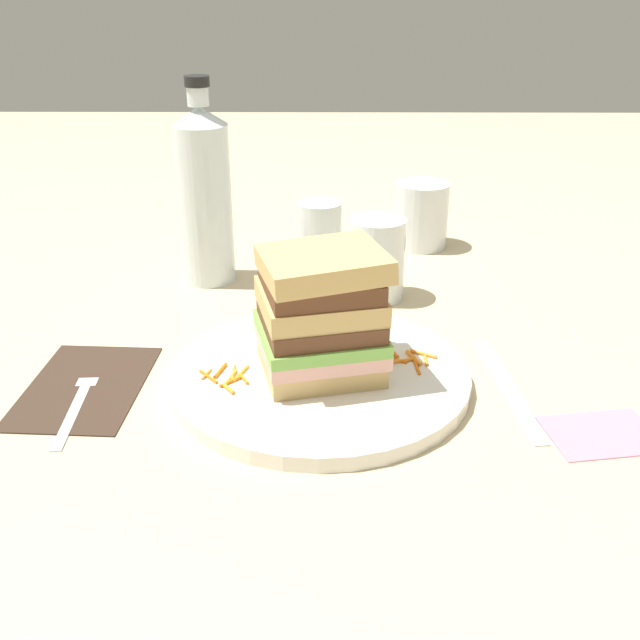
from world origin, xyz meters
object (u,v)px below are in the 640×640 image
at_px(water_bottle, 205,194).
at_px(napkin_pink, 602,434).
at_px(knife, 511,390).
at_px(empty_tumbler_0, 421,215).
at_px(main_plate, 320,376).
at_px(empty_tumbler_1, 320,235).
at_px(sandwich, 320,314).
at_px(juice_glass, 376,262).
at_px(fork, 79,395).
at_px(napkin_dark, 85,386).

height_order(water_bottle, napkin_pink, water_bottle).
bearing_deg(knife, empty_tumbler_0, 95.78).
xyz_separation_m(main_plate, empty_tumbler_0, (0.15, 0.41, 0.04)).
bearing_deg(empty_tumbler_1, napkin_pink, -58.10).
relative_size(sandwich, empty_tumbler_0, 1.45).
distance_m(knife, empty_tumbler_0, 0.43).
xyz_separation_m(main_plate, empty_tumbler_1, (-0.00, 0.32, 0.04)).
xyz_separation_m(sandwich, juice_glass, (0.07, 0.22, -0.03)).
distance_m(fork, empty_tumbler_1, 0.42).
xyz_separation_m(sandwich, knife, (0.19, -0.01, -0.08)).
xyz_separation_m(main_plate, napkin_dark, (-0.23, -0.01, -0.01)).
bearing_deg(knife, napkin_pink, -48.81).
bearing_deg(napkin_pink, napkin_dark, 170.74).
height_order(water_bottle, empty_tumbler_1, water_bottle).
bearing_deg(empty_tumbler_1, fork, -122.93).
distance_m(knife, water_bottle, 0.46).
height_order(empty_tumbler_0, napkin_pink, empty_tumbler_0).
bearing_deg(fork, juice_glass, 39.55).
relative_size(main_plate, juice_glass, 2.92).
distance_m(knife, napkin_pink, 0.10).
bearing_deg(sandwich, fork, -172.13).
distance_m(napkin_dark, empty_tumbler_1, 0.41).
bearing_deg(napkin_dark, sandwich, 2.43).
relative_size(water_bottle, empty_tumbler_1, 2.85).
distance_m(main_plate, fork, 0.23).
bearing_deg(fork, knife, 2.35).
relative_size(fork, juice_glass, 1.62).
bearing_deg(juice_glass, knife, -62.63).
xyz_separation_m(sandwich, napkin_dark, (-0.23, -0.01, -0.08)).
xyz_separation_m(knife, water_bottle, (-0.34, 0.29, 0.11)).
height_order(main_plate, napkin_dark, main_plate).
distance_m(main_plate, juice_glass, 0.23).
distance_m(empty_tumbler_0, napkin_pink, 0.51).
xyz_separation_m(juice_glass, empty_tumbler_0, (0.08, 0.19, 0.00)).
height_order(sandwich, empty_tumbler_1, sandwich).
bearing_deg(sandwich, empty_tumbler_0, 70.39).
bearing_deg(napkin_pink, fork, 173.29).
bearing_deg(empty_tumbler_1, sandwich, -89.43).
bearing_deg(napkin_pink, empty_tumbler_0, 102.25).
height_order(juice_glass, empty_tumbler_1, juice_glass).
height_order(juice_glass, empty_tumbler_0, juice_glass).
relative_size(water_bottle, empty_tumbler_0, 2.73).
bearing_deg(knife, empty_tumbler_1, 119.54).
bearing_deg(napkin_pink, juice_glass, 121.16).
relative_size(sandwich, napkin_dark, 0.82).
bearing_deg(knife, water_bottle, 139.42).
relative_size(empty_tumbler_1, napkin_pink, 0.95).
distance_m(sandwich, napkin_dark, 0.25).
distance_m(sandwich, fork, 0.25).
height_order(napkin_dark, napkin_pink, same).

